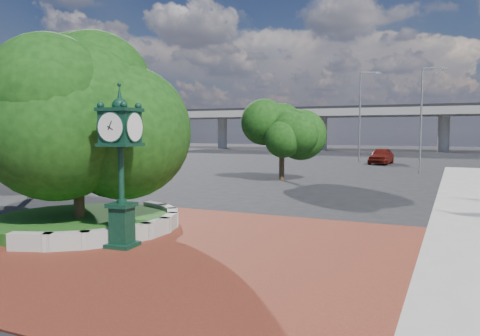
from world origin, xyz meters
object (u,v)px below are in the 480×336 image
at_px(parked_car, 381,156).
at_px(street_lamp_far, 362,109).
at_px(street_lamp_near, 424,112).
at_px(post_clock, 121,160).

relative_size(parked_car, street_lamp_far, 0.50).
relative_size(parked_car, street_lamp_near, 0.60).
height_order(street_lamp_near, street_lamp_far, street_lamp_far).
relative_size(post_clock, parked_car, 0.94).
bearing_deg(parked_car, post_clock, -89.71).
height_order(post_clock, street_lamp_far, street_lamp_far).
xyz_separation_m(post_clock, parked_car, (1.73, 39.04, -1.72)).
bearing_deg(post_clock, street_lamp_near, 77.58).
xyz_separation_m(parked_car, street_lamp_near, (4.59, -10.34, 4.03)).
height_order(post_clock, parked_car, post_clock).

